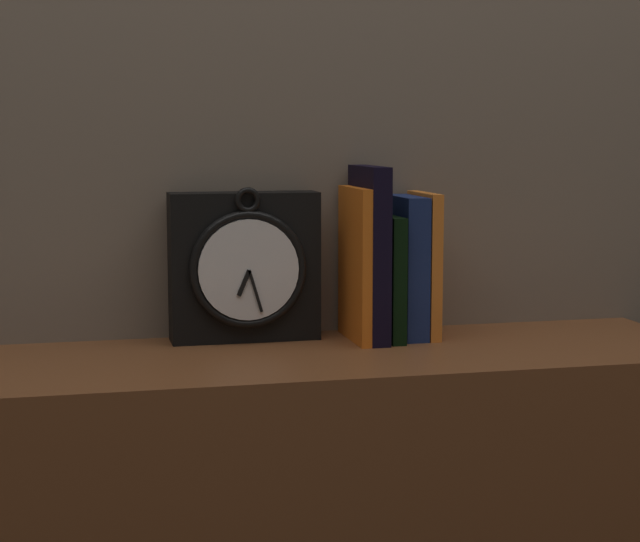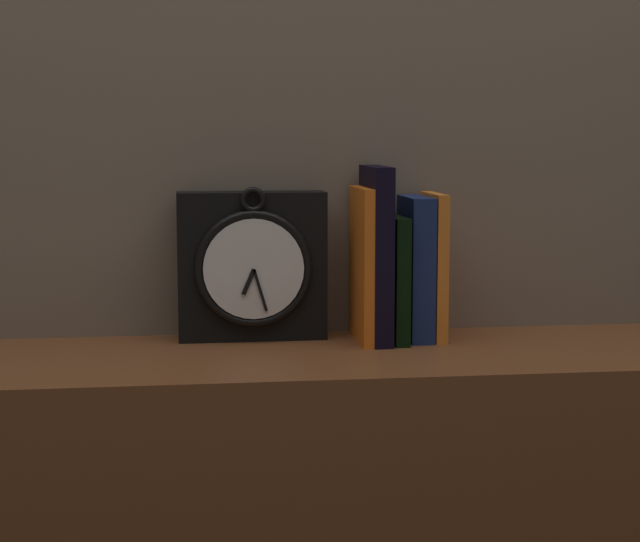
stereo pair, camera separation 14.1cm
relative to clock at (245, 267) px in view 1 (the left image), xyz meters
The scene contains 7 objects.
wall_back 0.29m from the clock, 40.31° to the left, with size 6.00×0.05×2.60m.
clock is the anchor object (origin of this frame).
book_slot0_orange 0.15m from the clock, 11.79° to the right, with size 0.01×0.13×0.22m.
book_slot1_black 0.18m from the clock, 10.55° to the right, with size 0.03×0.13×0.25m.
book_slot2_black 0.20m from the clock, ahead, with size 0.02×0.13×0.18m.
book_slot3_navy 0.23m from the clock, ahead, with size 0.03×0.11×0.20m.
book_slot4_orange 0.26m from the clock, ahead, with size 0.02×0.12×0.21m.
Camera 1 is at (-0.32, -1.36, 1.22)m, focal length 60.00 mm.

